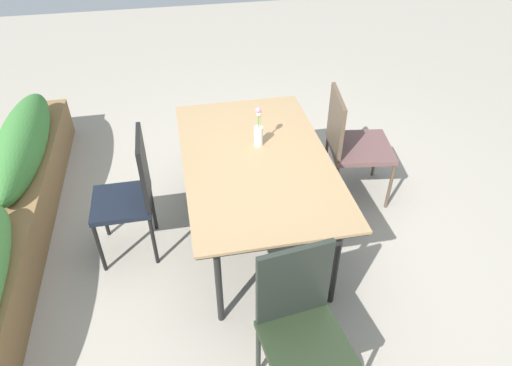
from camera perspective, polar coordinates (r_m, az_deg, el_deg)
The scene contains 7 objects.
ground_plane at distance 3.62m, azimuth -1.17°, elevation -6.34°, with size 12.00×12.00×0.00m, color gray.
dining_table at distance 3.15m, azimuth -0.00°, elevation 2.49°, with size 1.68×1.00×0.74m.
chair_near_right at distance 3.78m, azimuth 11.90°, elevation 5.26°, with size 0.56×0.56×0.94m.
chair_far_side at distance 3.26m, azimuth -15.40°, elevation -0.99°, with size 0.41×0.41×0.97m.
chair_end_left at distance 2.41m, azimuth 5.63°, elevation -17.10°, with size 0.47×0.47×0.98m.
flower_vase at distance 3.20m, azimuth 0.31°, elevation 6.51°, with size 0.06×0.06×0.30m.
planter_box at distance 3.69m, azimuth -28.80°, elevation -4.34°, with size 3.57×0.39×0.69m.
Camera 1 is at (-2.55, 0.43, 2.53)m, focal length 31.82 mm.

